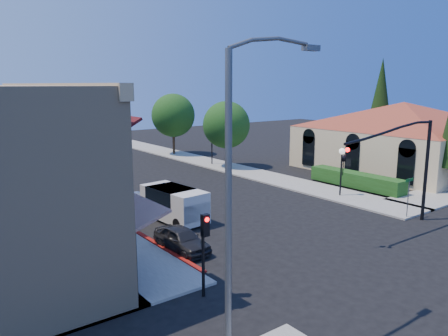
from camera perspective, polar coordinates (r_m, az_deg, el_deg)
ground at (r=21.86m, az=17.62°, el=-11.26°), size 120.00×120.00×0.00m
sidewalk_left at (r=40.08m, az=-24.77°, el=-1.63°), size 3.50×50.00×0.12m
sidewalk_right at (r=46.84m, az=-3.47°, el=1.05°), size 3.50×50.00×0.12m
curb_red_strip at (r=23.25m, az=-9.64°, el=-9.53°), size 0.25×10.00×0.06m
mission_building at (r=45.27m, az=22.24°, el=4.64°), size 30.12×30.12×6.40m
hedge at (r=35.99m, az=16.79°, el=-2.51°), size 1.40×8.00×1.10m
conifer_far at (r=53.63m, az=19.77°, el=8.46°), size 3.20×3.20×11.00m
street_tree_a at (r=42.29m, az=0.30°, el=5.66°), size 4.56×4.56×6.48m
street_tree_b at (r=50.54m, az=-6.65°, el=6.84°), size 4.94×4.94×7.02m
signal_mast_arm at (r=26.39m, az=22.88°, el=1.39°), size 8.01×0.39×6.00m
secondary_signal at (r=16.59m, az=-2.58°, el=-9.34°), size 0.28×0.42×3.32m
cobra_streetlight at (r=12.47m, az=1.86°, el=-2.03°), size 3.60×0.25×9.31m
street_name_sign at (r=28.58m, az=22.97°, el=-2.83°), size 0.80×0.06×2.50m
lamppost_left_near at (r=21.79m, az=-13.60°, el=-3.54°), size 0.44×0.44×3.57m
lamppost_left_far at (r=34.86m, az=-22.91°, el=1.26°), size 0.44×0.44×3.57m
lamppost_right_near at (r=32.35m, az=15.12°, el=1.05°), size 0.44×0.44×3.57m
lamppost_right_far at (r=43.87m, az=-1.60°, el=3.93°), size 0.44×0.44×3.57m
white_van at (r=26.22m, az=-6.47°, el=-4.45°), size 2.31×4.62×1.98m
parked_car_a at (r=21.73m, az=-5.55°, el=-9.22°), size 1.57×3.58×1.20m
parked_car_b at (r=28.54m, az=-11.51°, el=-4.52°), size 1.53×3.59×1.15m
parked_car_c at (r=38.26m, az=-20.32°, el=-1.02°), size 1.84×4.22×1.21m
parked_car_d at (r=45.47m, az=-22.34°, el=0.65°), size 2.21×4.49×1.23m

